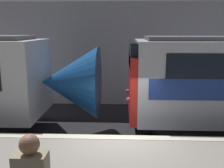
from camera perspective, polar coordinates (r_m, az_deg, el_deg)
The scene contains 1 object.
station_rear_barrier at distance 13.91m, azimuth 2.13°, elevation 6.44°, with size 50.00×0.15×5.42m.
Camera 1 is at (0.08, -6.93, 3.99)m, focal length 42.00 mm.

